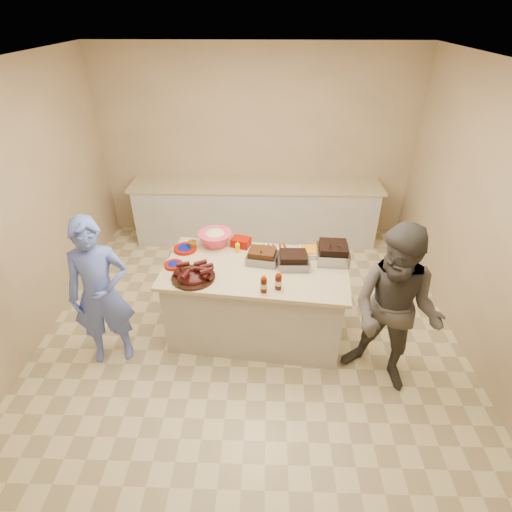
{
  "coord_description": "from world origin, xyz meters",
  "views": [
    {
      "loc": [
        0.16,
        -3.18,
        3.11
      ],
      "look_at": [
        0.06,
        0.17,
        0.97
      ],
      "focal_mm": 28.0,
      "sensor_mm": 36.0,
      "label": 1
    }
  ],
  "objects_px": {
    "plastic_cup": "(193,248)",
    "guest_blue": "(116,353)",
    "bbq_bottle_b": "(278,289)",
    "coleslaw_bowl": "(216,245)",
    "roasting_pan": "(332,260)",
    "guest_gray": "(379,377)",
    "mustard_bottle": "(238,252)",
    "rib_platter": "(194,278)",
    "island": "(256,331)",
    "bbq_bottle_a": "(264,292)"
  },
  "relations": [
    {
      "from": "island",
      "to": "bbq_bottle_a",
      "type": "bearing_deg",
      "value": -71.96
    },
    {
      "from": "roasting_pan",
      "to": "bbq_bottle_b",
      "type": "height_order",
      "value": "bbq_bottle_b"
    },
    {
      "from": "rib_platter",
      "to": "guest_blue",
      "type": "xyz_separation_m",
      "value": [
        -0.86,
        -0.17,
        -0.87
      ]
    },
    {
      "from": "roasting_pan",
      "to": "guest_gray",
      "type": "relative_size",
      "value": 0.19
    },
    {
      "from": "coleslaw_bowl",
      "to": "bbq_bottle_a",
      "type": "height_order",
      "value": "coleslaw_bowl"
    },
    {
      "from": "coleslaw_bowl",
      "to": "guest_blue",
      "type": "bearing_deg",
      "value": -141.34
    },
    {
      "from": "coleslaw_bowl",
      "to": "plastic_cup",
      "type": "height_order",
      "value": "coleslaw_bowl"
    },
    {
      "from": "coleslaw_bowl",
      "to": "plastic_cup",
      "type": "xyz_separation_m",
      "value": [
        -0.24,
        -0.08,
        0.0
      ]
    },
    {
      "from": "roasting_pan",
      "to": "coleslaw_bowl",
      "type": "height_order",
      "value": "coleslaw_bowl"
    },
    {
      "from": "bbq_bottle_a",
      "to": "bbq_bottle_b",
      "type": "xyz_separation_m",
      "value": [
        0.13,
        0.05,
        0.0
      ]
    },
    {
      "from": "island",
      "to": "roasting_pan",
      "type": "bearing_deg",
      "value": 17.3
    },
    {
      "from": "roasting_pan",
      "to": "guest_blue",
      "type": "distance_m",
      "value": 2.45
    },
    {
      "from": "island",
      "to": "bbq_bottle_b",
      "type": "bearing_deg",
      "value": -52.07
    },
    {
      "from": "coleslaw_bowl",
      "to": "bbq_bottle_b",
      "type": "bearing_deg",
      "value": -49.2
    },
    {
      "from": "bbq_bottle_b",
      "to": "plastic_cup",
      "type": "height_order",
      "value": "bbq_bottle_b"
    },
    {
      "from": "bbq_bottle_a",
      "to": "rib_platter",
      "type": "bearing_deg",
      "value": 164.24
    },
    {
      "from": "guest_blue",
      "to": "guest_gray",
      "type": "xyz_separation_m",
      "value": [
        2.67,
        -0.23,
        0.0
      ]
    },
    {
      "from": "roasting_pan",
      "to": "guest_gray",
      "type": "distance_m",
      "value": 1.24
    },
    {
      "from": "bbq_bottle_a",
      "to": "guest_gray",
      "type": "distance_m",
      "value": 1.45
    },
    {
      "from": "rib_platter",
      "to": "island",
      "type": "bearing_deg",
      "value": 19.07
    },
    {
      "from": "rib_platter",
      "to": "plastic_cup",
      "type": "height_order",
      "value": "rib_platter"
    },
    {
      "from": "bbq_bottle_b",
      "to": "guest_blue",
      "type": "height_order",
      "value": "bbq_bottle_b"
    },
    {
      "from": "roasting_pan",
      "to": "coleslaw_bowl",
      "type": "bearing_deg",
      "value": 170.66
    },
    {
      "from": "island",
      "to": "mustard_bottle",
      "type": "bearing_deg",
      "value": 131.98
    },
    {
      "from": "bbq_bottle_b",
      "to": "guest_gray",
      "type": "xyz_separation_m",
      "value": [
        1.01,
        -0.26,
        -0.87
      ]
    },
    {
      "from": "island",
      "to": "mustard_bottle",
      "type": "height_order",
      "value": "mustard_bottle"
    },
    {
      "from": "guest_gray",
      "to": "rib_platter",
      "type": "bearing_deg",
      "value": -158.57
    },
    {
      "from": "rib_platter",
      "to": "mustard_bottle",
      "type": "height_order",
      "value": "rib_platter"
    },
    {
      "from": "rib_platter",
      "to": "bbq_bottle_a",
      "type": "relative_size",
      "value": 2.33
    },
    {
      "from": "coleslaw_bowl",
      "to": "mustard_bottle",
      "type": "bearing_deg",
      "value": -30.07
    },
    {
      "from": "plastic_cup",
      "to": "guest_blue",
      "type": "relative_size",
      "value": 0.06
    },
    {
      "from": "bbq_bottle_a",
      "to": "guest_gray",
      "type": "bearing_deg",
      "value": -10.52
    },
    {
      "from": "rib_platter",
      "to": "coleslaw_bowl",
      "type": "distance_m",
      "value": 0.64
    },
    {
      "from": "island",
      "to": "plastic_cup",
      "type": "relative_size",
      "value": 19.35
    },
    {
      "from": "plastic_cup",
      "to": "mustard_bottle",
      "type": "bearing_deg",
      "value": -7.36
    },
    {
      "from": "coleslaw_bowl",
      "to": "bbq_bottle_b",
      "type": "distance_m",
      "value": 1.02
    },
    {
      "from": "island",
      "to": "guest_gray",
      "type": "distance_m",
      "value": 1.37
    },
    {
      "from": "island",
      "to": "coleslaw_bowl",
      "type": "bearing_deg",
      "value": 143.05
    },
    {
      "from": "roasting_pan",
      "to": "plastic_cup",
      "type": "xyz_separation_m",
      "value": [
        -1.47,
        0.19,
        0.0
      ]
    },
    {
      "from": "mustard_bottle",
      "to": "guest_gray",
      "type": "distance_m",
      "value": 1.89
    },
    {
      "from": "guest_gray",
      "to": "plastic_cup",
      "type": "bearing_deg",
      "value": -172.44
    },
    {
      "from": "rib_platter",
      "to": "plastic_cup",
      "type": "bearing_deg",
      "value": 100.2
    },
    {
      "from": "bbq_bottle_a",
      "to": "guest_gray",
      "type": "xyz_separation_m",
      "value": [
        1.14,
        -0.21,
        -0.87
      ]
    },
    {
      "from": "island",
      "to": "plastic_cup",
      "type": "bearing_deg",
      "value": 159.89
    },
    {
      "from": "plastic_cup",
      "to": "guest_blue",
      "type": "distance_m",
      "value": 1.36
    },
    {
      "from": "roasting_pan",
      "to": "guest_blue",
      "type": "relative_size",
      "value": 0.2
    },
    {
      "from": "mustard_bottle",
      "to": "roasting_pan",
      "type": "bearing_deg",
      "value": -7.39
    },
    {
      "from": "roasting_pan",
      "to": "bbq_bottle_b",
      "type": "xyz_separation_m",
      "value": [
        -0.56,
        -0.5,
        0.0
      ]
    },
    {
      "from": "coleslaw_bowl",
      "to": "plastic_cup",
      "type": "bearing_deg",
      "value": -160.94
    },
    {
      "from": "coleslaw_bowl",
      "to": "plastic_cup",
      "type": "relative_size",
      "value": 3.85
    }
  ]
}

